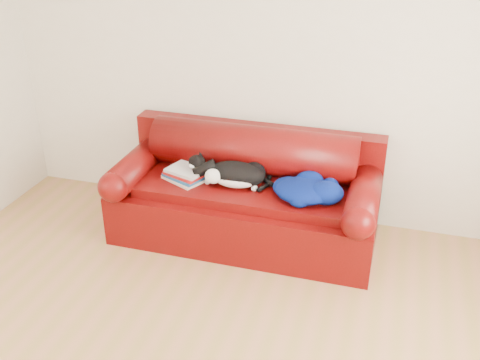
% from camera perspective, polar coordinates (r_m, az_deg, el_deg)
% --- Properties ---
extents(room_shell, '(4.52, 4.02, 2.61)m').
position_cam_1_polar(room_shell, '(2.67, -5.23, 7.68)').
color(room_shell, beige).
rests_on(room_shell, ground).
extents(sofa_base, '(2.10, 0.90, 0.50)m').
position_cam_1_polar(sofa_base, '(4.59, 0.51, -3.19)').
color(sofa_base, '#370602').
rests_on(sofa_base, ground).
extents(sofa_back, '(2.10, 1.01, 0.88)m').
position_cam_1_polar(sofa_back, '(4.65, 1.36, 1.50)').
color(sofa_back, '#370602').
rests_on(sofa_back, ground).
extents(book_stack, '(0.39, 0.36, 0.10)m').
position_cam_1_polar(book_stack, '(4.51, -5.51, 0.60)').
color(book_stack, beige).
rests_on(book_stack, sofa_base).
extents(cat, '(0.67, 0.41, 0.24)m').
position_cam_1_polar(cat, '(4.38, -0.51, 0.52)').
color(cat, black).
rests_on(cat, sofa_base).
extents(blanket, '(0.60, 0.49, 0.16)m').
position_cam_1_polar(blanket, '(4.24, 6.78, -0.91)').
color(blanket, '#020746').
rests_on(blanket, sofa_base).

